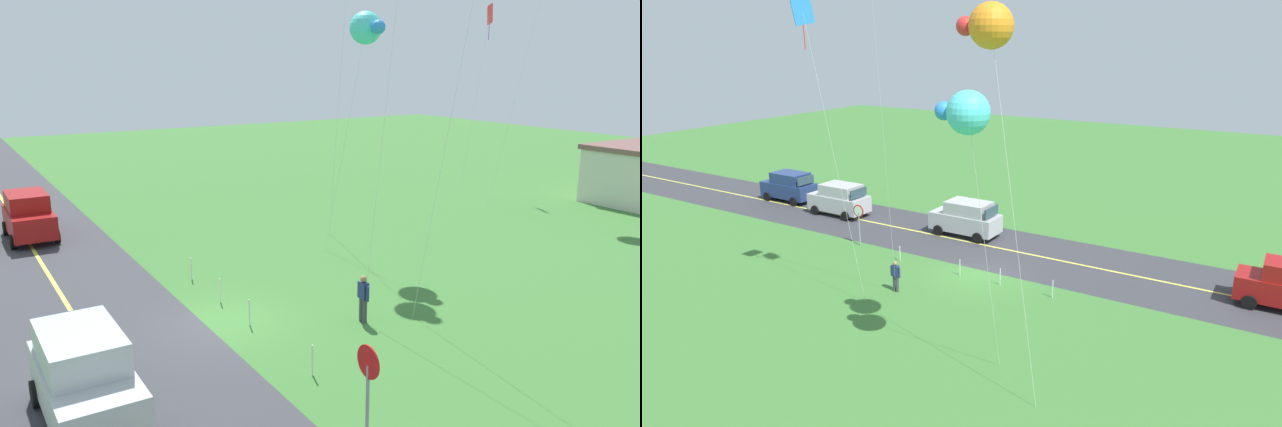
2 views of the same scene
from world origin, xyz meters
TOP-DOWN VIEW (x-y plane):
  - ground_plane at (0.00, 0.00)m, footprint 120.00×120.00m
  - asphalt_road at (0.00, -4.00)m, footprint 120.00×7.00m
  - road_centre_stripe at (0.00, -4.00)m, footprint 120.00×0.16m
  - car_suv_foreground at (3.74, -5.02)m, footprint 4.40×2.12m
  - car_parked_west_far at (-14.22, -3.80)m, footprint 4.40×2.12m
  - stop_sign at (8.31, -0.10)m, footprint 0.76×0.08m
  - person_adult_near at (2.44, 4.02)m, footprint 0.58×0.22m
  - kite_blue_mid at (-4.56, 9.05)m, footprint 1.90×2.49m
  - kite_yellow_high at (-11.97, 24.13)m, footprint 1.33×2.92m
  - fence_post_0 at (-4.47, 0.70)m, footprint 0.05×0.05m
  - fence_post_1 at (-1.63, 0.70)m, footprint 0.05×0.05m
  - fence_post_2 at (0.75, 0.70)m, footprint 0.05×0.05m
  - fence_post_3 at (4.69, 0.70)m, footprint 0.05×0.05m

SIDE VIEW (x-z plane):
  - ground_plane at x=0.00m, z-range -0.10..0.00m
  - asphalt_road at x=0.00m, z-range 0.00..0.00m
  - road_centre_stripe at x=0.00m, z-range 0.00..0.01m
  - fence_post_0 at x=-4.47m, z-range 0.00..0.90m
  - fence_post_1 at x=-1.63m, z-range 0.00..0.90m
  - fence_post_2 at x=0.75m, z-range 0.00..0.90m
  - fence_post_3 at x=4.69m, z-range 0.00..0.90m
  - person_adult_near at x=2.44m, z-range 0.06..1.66m
  - car_suv_foreground at x=3.74m, z-range 0.03..2.27m
  - car_parked_west_far at x=-14.22m, z-range 0.03..2.27m
  - stop_sign at x=8.31m, z-range 0.52..3.08m
  - kite_blue_mid at x=-4.56m, z-range 4.52..14.98m
  - kite_yellow_high at x=-11.97m, z-range 5.07..17.01m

